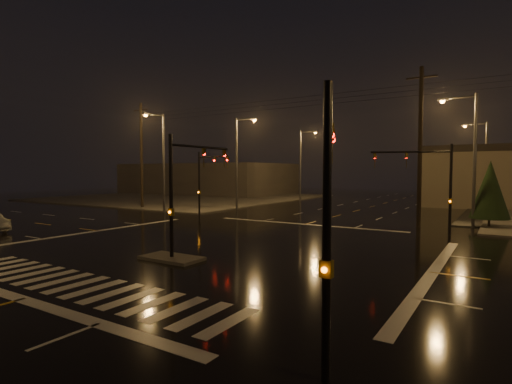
% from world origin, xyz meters
% --- Properties ---
extents(ground, '(140.00, 140.00, 0.00)m').
position_xyz_m(ground, '(0.00, 0.00, 0.00)').
color(ground, black).
rests_on(ground, ground).
extents(sidewalk_nw, '(36.00, 36.00, 0.12)m').
position_xyz_m(sidewalk_nw, '(-30.00, 30.00, 0.06)').
color(sidewalk_nw, '#44413C').
rests_on(sidewalk_nw, ground).
extents(median_island, '(3.00, 1.60, 0.15)m').
position_xyz_m(median_island, '(0.00, -4.00, 0.07)').
color(median_island, '#44413C').
rests_on(median_island, ground).
extents(crosswalk, '(15.00, 2.60, 0.01)m').
position_xyz_m(crosswalk, '(0.00, -9.00, 0.01)').
color(crosswalk, beige).
rests_on(crosswalk, ground).
extents(stop_bar_near, '(16.00, 0.50, 0.01)m').
position_xyz_m(stop_bar_near, '(0.00, -11.00, 0.01)').
color(stop_bar_near, beige).
rests_on(stop_bar_near, ground).
extents(stop_bar_far, '(16.00, 0.50, 0.01)m').
position_xyz_m(stop_bar_far, '(0.00, 11.00, 0.01)').
color(stop_bar_far, beige).
rests_on(stop_bar_far, ground).
extents(commercial_block, '(30.00, 18.00, 5.60)m').
position_xyz_m(commercial_block, '(-35.00, 42.00, 2.80)').
color(commercial_block, '#393432').
rests_on(commercial_block, ground).
extents(signal_mast_median, '(0.25, 4.59, 6.00)m').
position_xyz_m(signal_mast_median, '(0.00, -3.07, 3.75)').
color(signal_mast_median, black).
rests_on(signal_mast_median, ground).
extents(signal_mast_ne, '(4.84, 1.86, 6.00)m').
position_xyz_m(signal_mast_ne, '(9.50, 10.14, 3.79)').
color(signal_mast_ne, black).
rests_on(signal_mast_ne, ground).
extents(signal_mast_nw, '(4.84, 1.86, 6.00)m').
position_xyz_m(signal_mast_nw, '(-9.50, 10.14, 3.79)').
color(signal_mast_nw, black).
rests_on(signal_mast_nw, ground).
extents(signal_mast_se, '(1.55, 3.87, 6.00)m').
position_xyz_m(signal_mast_se, '(10.23, -9.75, 3.71)').
color(signal_mast_se, black).
rests_on(signal_mast_se, ground).
extents(streetlight_1, '(2.77, 0.32, 10.00)m').
position_xyz_m(streetlight_1, '(-11.18, 18.00, 5.80)').
color(streetlight_1, '#38383A').
rests_on(streetlight_1, ground).
extents(streetlight_2, '(2.77, 0.32, 10.00)m').
position_xyz_m(streetlight_2, '(-11.18, 34.00, 5.80)').
color(streetlight_2, '#38383A').
rests_on(streetlight_2, ground).
extents(streetlight_3, '(2.77, 0.32, 10.00)m').
position_xyz_m(streetlight_3, '(11.18, 16.00, 5.80)').
color(streetlight_3, '#38383A').
rests_on(streetlight_3, ground).
extents(streetlight_4, '(2.77, 0.32, 10.00)m').
position_xyz_m(streetlight_4, '(11.18, 36.00, 5.80)').
color(streetlight_4, '#38383A').
rests_on(streetlight_4, ground).
extents(streetlight_5, '(0.32, 2.77, 10.00)m').
position_xyz_m(streetlight_5, '(-16.00, 11.18, 5.80)').
color(streetlight_5, '#38383A').
rests_on(streetlight_5, ground).
extents(utility_pole_0, '(2.20, 0.32, 12.00)m').
position_xyz_m(utility_pole_0, '(-22.00, 14.00, 6.13)').
color(utility_pole_0, black).
rests_on(utility_pole_0, ground).
extents(utility_pole_1, '(2.20, 0.32, 12.00)m').
position_xyz_m(utility_pole_1, '(8.00, 14.00, 6.13)').
color(utility_pole_1, black).
rests_on(utility_pole_1, ground).
extents(conifer_0, '(2.78, 2.78, 5.04)m').
position_xyz_m(conifer_0, '(12.52, 16.67, 2.87)').
color(conifer_0, black).
rests_on(conifer_0, ground).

